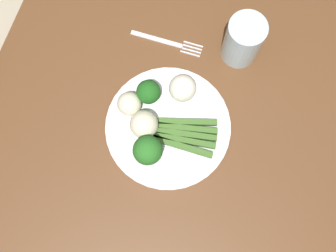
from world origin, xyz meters
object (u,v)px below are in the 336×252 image
at_px(asparagus_bundle, 181,134).
at_px(cauliflower_front, 144,124).
at_px(dining_table, 175,111).
at_px(plate, 168,127).
at_px(broccoli_front_left, 148,92).
at_px(broccoli_back_right, 148,150).
at_px(water_glass, 243,41).
at_px(cauliflower_near_center, 183,88).
at_px(cauliflower_near_fork, 129,104).
at_px(fork, 168,42).

height_order(asparagus_bundle, cauliflower_front, cauliflower_front).
height_order(dining_table, cauliflower_front, cauliflower_front).
xyz_separation_m(plate, cauliflower_front, (0.02, -0.05, 0.04)).
xyz_separation_m(plate, broccoli_front_left, (-0.05, -0.06, 0.04)).
height_order(asparagus_bundle, broccoli_back_right, broccoli_back_right).
relative_size(cauliflower_front, water_glass, 0.49).
xyz_separation_m(dining_table, cauliflower_near_center, (-0.01, 0.01, 0.17)).
xyz_separation_m(broccoli_back_right, cauliflower_near_fork, (-0.08, -0.07, -0.02)).
bearing_deg(cauliflower_front, broccoli_back_right, 27.81).
bearing_deg(broccoli_front_left, plate, 50.41).
xyz_separation_m(cauliflower_front, fork, (-0.20, -0.02, -0.04)).
xyz_separation_m(broccoli_front_left, water_glass, (-0.17, 0.15, 0.01)).
distance_m(plate, broccoli_back_right, 0.09).
bearing_deg(broccoli_front_left, asparagus_bundle, 58.13).
height_order(plate, broccoli_front_left, broccoli_front_left).
bearing_deg(fork, cauliflower_near_center, -58.94).
bearing_deg(dining_table, plate, 5.56).
xyz_separation_m(plate, asparagus_bundle, (0.01, 0.03, 0.01)).
relative_size(cauliflower_near_fork, fork, 0.30).
bearing_deg(cauliflower_near_fork, dining_table, 126.15).
distance_m(dining_table, cauliflower_front, 0.20).
distance_m(asparagus_bundle, cauliflower_near_fork, 0.12).
distance_m(plate, asparagus_bundle, 0.03).
bearing_deg(cauliflower_near_center, broccoli_front_left, -62.94).
relative_size(asparagus_bundle, fork, 0.93).
height_order(plate, cauliflower_front, cauliflower_front).
distance_m(asparagus_bundle, broccoli_back_right, 0.09).
height_order(fork, water_glass, water_glass).
bearing_deg(fork, dining_table, -65.11).
xyz_separation_m(dining_table, water_glass, (-0.14, 0.10, 0.19)).
xyz_separation_m(plate, cauliflower_near_center, (-0.08, 0.00, 0.04)).
relative_size(broccoli_front_left, cauliflower_front, 1.06).
height_order(cauliflower_near_fork, cauliflower_near_center, cauliflower_near_center).
distance_m(broccoli_back_right, cauliflower_near_fork, 0.11).
bearing_deg(cauliflower_near_fork, cauliflower_near_center, 124.92).
distance_m(dining_table, fork, 0.18).
distance_m(asparagus_bundle, cauliflower_near_center, 0.09).
bearing_deg(dining_table, fork, -153.34).
bearing_deg(water_glass, plate, -23.41).
height_order(cauliflower_front, fork, cauliflower_front).
bearing_deg(fork, broccoli_back_right, -81.95).
height_order(plate, broccoli_back_right, broccoli_back_right).
bearing_deg(fork, broccoli_front_left, -89.81).
bearing_deg(broccoli_front_left, cauliflower_front, 11.10).
height_order(dining_table, cauliflower_near_center, cauliflower_near_center).
bearing_deg(water_glass, cauliflower_near_center, -33.30).
bearing_deg(fork, water_glass, 8.68).
bearing_deg(broccoli_back_right, dining_table, 175.16).
relative_size(broccoli_front_left, cauliflower_near_fork, 1.23).
relative_size(dining_table, broccoli_back_right, 15.75).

